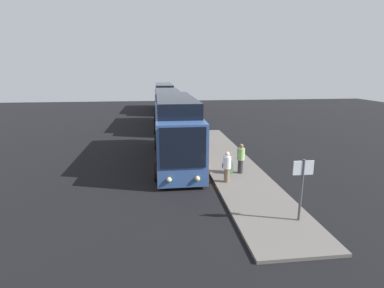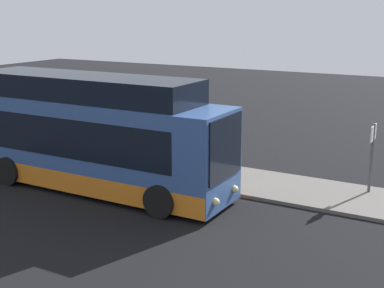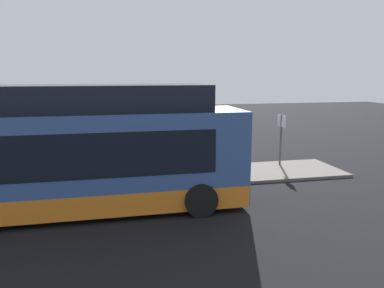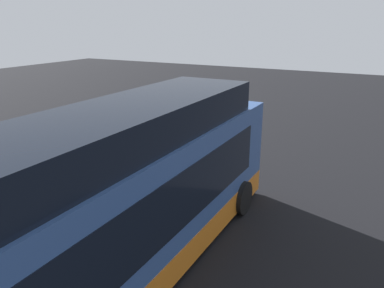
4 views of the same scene
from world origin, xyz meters
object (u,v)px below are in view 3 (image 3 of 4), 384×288
at_px(bus_lead, 84,156).
at_px(suitcase, 170,171).
at_px(passenger_boarding, 202,160).
at_px(sign_post, 281,132).
at_px(passenger_waiting, 168,155).

relative_size(bus_lead, suitcase, 11.90).
distance_m(bus_lead, passenger_boarding, 5.08).
height_order(passenger_boarding, sign_post, sign_post).
bearing_deg(suitcase, passenger_waiting, 88.66).
xyz_separation_m(passenger_boarding, sign_post, (4.28, 1.80, 0.73)).
relative_size(passenger_waiting, sign_post, 0.69).
bearing_deg(passenger_waiting, sign_post, 34.59).
distance_m(suitcase, sign_post, 5.82).
height_order(passenger_boarding, passenger_waiting, passenger_waiting).
xyz_separation_m(bus_lead, passenger_waiting, (3.20, 3.36, -0.84)).
bearing_deg(passenger_boarding, suitcase, 62.67).
xyz_separation_m(passenger_boarding, passenger_waiting, (-1.25, 1.07, 0.04)).
height_order(passenger_boarding, suitcase, passenger_boarding).
relative_size(passenger_boarding, passenger_waiting, 0.95).
bearing_deg(suitcase, bus_lead, -138.80).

